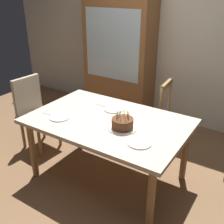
% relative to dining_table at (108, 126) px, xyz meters
% --- Properties ---
extents(ground, '(6.40, 6.40, 0.00)m').
position_rel_dining_table_xyz_m(ground, '(0.00, 0.00, -0.66)').
color(ground, brown).
extents(back_wall, '(6.40, 0.10, 2.60)m').
position_rel_dining_table_xyz_m(back_wall, '(0.00, 1.85, 0.64)').
color(back_wall, beige).
rests_on(back_wall, ground).
extents(dining_table, '(1.65, 1.07, 0.74)m').
position_rel_dining_table_xyz_m(dining_table, '(0.00, 0.00, 0.00)').
color(dining_table, beige).
rests_on(dining_table, ground).
extents(birthday_cake, '(0.28, 0.28, 0.18)m').
position_rel_dining_table_xyz_m(birthday_cake, '(0.23, -0.09, 0.13)').
color(birthday_cake, silver).
rests_on(birthday_cake, dining_table).
extents(plate_near_celebrant, '(0.22, 0.22, 0.01)m').
position_rel_dining_table_xyz_m(plate_near_celebrant, '(-0.45, -0.24, 0.09)').
color(plate_near_celebrant, silver).
rests_on(plate_near_celebrant, dining_table).
extents(plate_far_side, '(0.22, 0.22, 0.01)m').
position_rel_dining_table_xyz_m(plate_far_side, '(-0.08, 0.24, 0.09)').
color(plate_far_side, silver).
rests_on(plate_far_side, dining_table).
extents(plate_near_guest, '(0.22, 0.22, 0.01)m').
position_rel_dining_table_xyz_m(plate_near_guest, '(0.50, -0.24, 0.09)').
color(plate_near_guest, silver).
rests_on(plate_near_guest, dining_table).
extents(fork_near_celebrant, '(0.18, 0.04, 0.01)m').
position_rel_dining_table_xyz_m(fork_near_celebrant, '(-0.61, -0.24, 0.08)').
color(fork_near_celebrant, silver).
rests_on(fork_near_celebrant, dining_table).
extents(fork_far_side, '(0.18, 0.02, 0.01)m').
position_rel_dining_table_xyz_m(fork_far_side, '(-0.24, 0.26, 0.08)').
color(fork_far_side, silver).
rests_on(fork_far_side, dining_table).
extents(chair_spindle_back, '(0.48, 0.48, 0.95)m').
position_rel_dining_table_xyz_m(chair_spindle_back, '(0.11, 0.86, -0.20)').
color(chair_spindle_back, tan).
rests_on(chair_spindle_back, ground).
extents(chair_upholstered, '(0.47, 0.47, 0.95)m').
position_rel_dining_table_xyz_m(chair_upholstered, '(-1.21, 0.07, -0.13)').
color(chair_upholstered, tan).
rests_on(chair_upholstered, ground).
extents(china_cabinet, '(1.10, 0.45, 1.90)m').
position_rel_dining_table_xyz_m(china_cabinet, '(-0.81, 1.56, 0.29)').
color(china_cabinet, brown).
rests_on(china_cabinet, ground).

